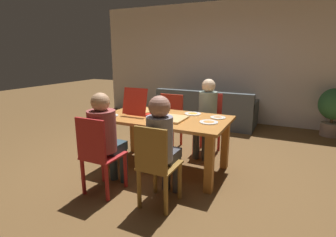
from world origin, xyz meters
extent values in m
plane|color=brown|center=(0.00, 0.00, 0.00)|extent=(20.00, 20.00, 0.00)
cube|color=silver|center=(0.00, 3.22, 1.39)|extent=(6.54, 0.12, 2.79)
cube|color=#BB7433|center=(0.00, 0.00, 0.74)|extent=(1.75, 0.98, 0.04)
cube|color=#B6702D|center=(-0.77, -0.38, 0.36)|extent=(0.10, 0.10, 0.72)
cube|color=#B6702D|center=(0.77, -0.38, 0.36)|extent=(0.10, 0.10, 0.72)
cube|color=#B6702D|center=(-0.77, 0.38, 0.36)|extent=(0.10, 0.10, 0.72)
cube|color=#B6702D|center=(0.77, 0.38, 0.36)|extent=(0.10, 0.10, 0.72)
cylinder|color=red|center=(0.51, 0.67, 0.22)|extent=(0.04, 0.04, 0.44)
cylinder|color=red|center=(0.19, 0.67, 0.22)|extent=(0.04, 0.04, 0.44)
cylinder|color=red|center=(0.51, 1.03, 0.22)|extent=(0.04, 0.04, 0.44)
cylinder|color=red|center=(0.19, 1.03, 0.22)|extent=(0.04, 0.04, 0.44)
cube|color=red|center=(0.35, 0.85, 0.45)|extent=(0.38, 0.42, 0.02)
cube|color=red|center=(0.35, 1.05, 0.72)|extent=(0.36, 0.03, 0.51)
cylinder|color=#3C3E3F|center=(0.43, 0.53, 0.23)|extent=(0.10, 0.10, 0.46)
cylinder|color=#3C3E3F|center=(0.28, 0.53, 0.23)|extent=(0.10, 0.10, 0.46)
cube|color=#3C3E3F|center=(0.35, 0.68, 0.51)|extent=(0.26, 0.33, 0.11)
cylinder|color=gray|center=(0.35, 0.85, 0.77)|extent=(0.29, 0.29, 0.51)
sphere|color=beige|center=(0.35, 0.85, 1.12)|extent=(0.22, 0.22, 0.22)
cylinder|color=#AD2323|center=(-0.54, -0.70, 0.22)|extent=(0.05, 0.05, 0.44)
cylinder|color=#AD2323|center=(-0.20, -0.70, 0.22)|extent=(0.05, 0.05, 0.44)
cylinder|color=#AD2323|center=(-0.54, -1.06, 0.22)|extent=(0.05, 0.05, 0.44)
cylinder|color=#AD2323|center=(-0.20, -1.06, 0.22)|extent=(0.05, 0.05, 0.44)
cube|color=#AD2323|center=(-0.37, -0.88, 0.45)|extent=(0.41, 0.42, 0.02)
cube|color=#AD2323|center=(-0.37, -1.08, 0.70)|extent=(0.39, 0.03, 0.48)
cylinder|color=#2B404A|center=(-0.45, -0.60, 0.23)|extent=(0.10, 0.10, 0.46)
cylinder|color=#2B404A|center=(-0.29, -0.60, 0.23)|extent=(0.10, 0.10, 0.46)
cube|color=#2B404A|center=(-0.37, -0.73, 0.51)|extent=(0.29, 0.29, 0.11)
cylinder|color=#984542|center=(-0.37, -0.88, 0.75)|extent=(0.32, 0.32, 0.48)
sphere|color=tan|center=(-0.37, -0.88, 1.09)|extent=(0.21, 0.21, 0.21)
cylinder|color=olive|center=(0.19, -0.66, 0.22)|extent=(0.05, 0.05, 0.44)
cylinder|color=olive|center=(0.51, -0.66, 0.22)|extent=(0.05, 0.05, 0.44)
cylinder|color=olive|center=(0.19, -1.02, 0.22)|extent=(0.05, 0.05, 0.44)
cylinder|color=olive|center=(0.51, -1.02, 0.22)|extent=(0.05, 0.05, 0.44)
cube|color=olive|center=(0.35, -0.84, 0.45)|extent=(0.38, 0.42, 0.02)
cube|color=olive|center=(0.35, -1.03, 0.69)|extent=(0.36, 0.03, 0.46)
cylinder|color=#414349|center=(0.28, -0.54, 0.23)|extent=(0.10, 0.10, 0.46)
cylinder|color=#414349|center=(0.42, -0.54, 0.23)|extent=(0.10, 0.10, 0.46)
cube|color=#414349|center=(0.35, -0.68, 0.51)|extent=(0.25, 0.31, 0.11)
cylinder|color=gray|center=(0.35, -0.84, 0.75)|extent=(0.28, 0.28, 0.48)
sphere|color=#A77360|center=(0.35, -0.84, 1.09)|extent=(0.23, 0.23, 0.23)
cylinder|color=#B02F1D|center=(-0.17, 0.63, 0.22)|extent=(0.04, 0.04, 0.44)
cylinder|color=#B02F1D|center=(-0.57, 0.63, 0.22)|extent=(0.04, 0.04, 0.44)
cylinder|color=#B02F1D|center=(-0.17, 1.01, 0.22)|extent=(0.04, 0.04, 0.44)
cylinder|color=#B02F1D|center=(-0.57, 1.01, 0.22)|extent=(0.04, 0.04, 0.44)
cube|color=#B02F1D|center=(-0.37, 0.82, 0.45)|extent=(0.46, 0.44, 0.02)
cube|color=#B02F1D|center=(-0.37, 1.02, 0.69)|extent=(0.44, 0.03, 0.45)
cube|color=red|center=(-0.39, 0.08, 0.78)|extent=(0.37, 0.37, 0.03)
cylinder|color=tan|center=(-0.39, 0.08, 0.80)|extent=(0.33, 0.33, 0.01)
cube|color=red|center=(-0.39, -0.15, 0.97)|extent=(0.37, 0.09, 0.36)
cube|color=tan|center=(0.12, -0.10, 0.78)|extent=(0.40, 0.40, 0.03)
cylinder|color=white|center=(0.64, -0.03, 0.77)|extent=(0.24, 0.24, 0.01)
cone|color=orange|center=(0.64, -0.03, 0.78)|extent=(0.14, 0.14, 0.02)
cylinder|color=white|center=(0.68, 0.26, 0.77)|extent=(0.21, 0.21, 0.01)
cone|color=#BD854B|center=(0.68, 0.26, 0.78)|extent=(0.11, 0.11, 0.02)
cylinder|color=white|center=(0.29, 0.33, 0.77)|extent=(0.24, 0.24, 0.01)
cone|color=gold|center=(0.29, 0.33, 0.78)|extent=(0.13, 0.13, 0.02)
cylinder|color=white|center=(-0.71, -0.27, 0.77)|extent=(0.21, 0.21, 0.01)
cylinder|color=#DDC866|center=(-0.78, 0.34, 0.83)|extent=(0.07, 0.07, 0.14)
cylinder|color=silver|center=(-0.56, 0.37, 0.83)|extent=(0.08, 0.08, 0.13)
cube|color=#485155|center=(-0.21, 2.63, 0.21)|extent=(2.20, 0.90, 0.42)
cube|color=#485155|center=(-0.21, 2.26, 0.62)|extent=(2.20, 0.16, 0.40)
cube|color=#485155|center=(-1.21, 2.63, 0.51)|extent=(0.20, 0.85, 0.18)
cube|color=#485155|center=(0.79, 2.63, 0.51)|extent=(0.20, 0.85, 0.18)
cylinder|color=gray|center=(2.32, 2.81, 0.13)|extent=(0.36, 0.36, 0.26)
cylinder|color=brown|center=(2.32, 2.81, 0.34)|extent=(0.05, 0.05, 0.16)
ellipsoid|color=#347240|center=(2.32, 2.81, 0.65)|extent=(0.56, 0.56, 0.62)
camera|label=1|loc=(1.56, -3.15, 1.62)|focal=28.03mm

